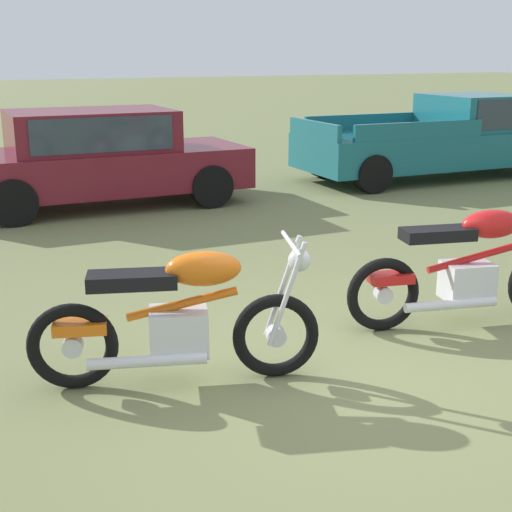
{
  "coord_description": "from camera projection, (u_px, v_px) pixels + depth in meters",
  "views": [
    {
      "loc": [
        -2.74,
        -3.97,
        2.24
      ],
      "look_at": [
        -0.5,
        0.57,
        0.78
      ],
      "focal_mm": 49.82,
      "sensor_mm": 36.0,
      "label": 1
    }
  ],
  "objects": [
    {
      "name": "pickup_truck_teal",
      "position": [
        446.0,
        136.0,
        13.07
      ],
      "size": [
        5.14,
        2.07,
        1.49
      ],
      "rotation": [
        0.0,
        0.0,
        -0.04
      ],
      "color": "#19606B",
      "rests_on": "ground"
    },
    {
      "name": "motorcycle_red",
      "position": [
        469.0,
        268.0,
        5.96
      ],
      "size": [
        2.05,
        0.81,
        1.02
      ],
      "rotation": [
        0.0,
        0.0,
        -0.24
      ],
      "color": "black",
      "rests_on": "ground"
    },
    {
      "name": "motorcycle_orange",
      "position": [
        179.0,
        318.0,
        4.88
      ],
      "size": [
        1.95,
        0.93,
        1.02
      ],
      "rotation": [
        0.0,
        0.0,
        -0.32
      ],
      "color": "black",
      "rests_on": "ground"
    },
    {
      "name": "car_burgundy",
      "position": [
        98.0,
        153.0,
        10.55
      ],
      "size": [
        4.26,
        1.94,
        1.43
      ],
      "rotation": [
        0.0,
        0.0,
        -0.02
      ],
      "color": "maroon",
      "rests_on": "ground"
    },
    {
      "name": "ground_plane",
      "position": [
        351.0,
        369.0,
        5.21
      ],
      "size": [
        120.0,
        120.0,
        0.0
      ],
      "primitive_type": "plane",
      "color": "olive"
    }
  ]
}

